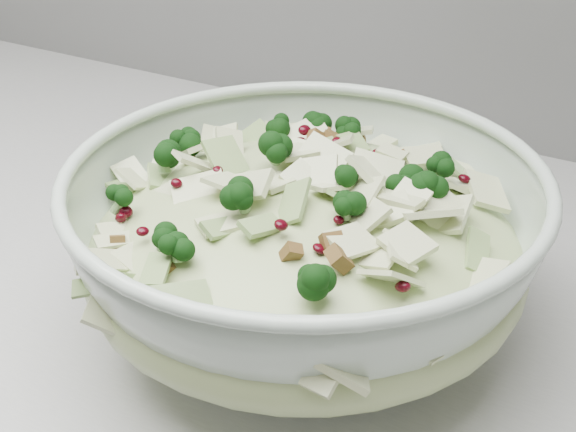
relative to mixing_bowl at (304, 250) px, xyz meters
name	(u,v)px	position (x,y,z in m)	size (l,w,h in m)	color
mixing_bowl	(304,250)	(0.00, 0.00, 0.00)	(0.38, 0.38, 0.13)	#B7CAB7
salad	(305,224)	(0.00, 0.00, 0.02)	(0.31, 0.31, 0.13)	#A7B57C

